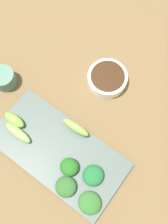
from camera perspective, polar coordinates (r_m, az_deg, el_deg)
The scene contains 11 objects.
tabletop at distance 0.76m, azimuth 1.14°, elevation -0.36°, with size 2.10×2.10×0.02m, color brown.
sauce_bowl at distance 0.77m, azimuth 4.93°, elevation 7.06°, with size 0.11×0.11×0.04m.
serving_plate at distance 0.72m, azimuth -5.27°, elevation -8.37°, with size 0.18×0.36×0.01m, color #44514D.
broccoli_stalk_0 at distance 0.74m, azimuth -14.45°, elevation -1.60°, with size 0.03×0.06×0.03m, color #73B03F.
broccoli_leafy_1 at distance 0.70m, azimuth -3.10°, elevation -11.48°, with size 0.05×0.05×0.03m, color #1E5A1C.
broccoli_leafy_2 at distance 0.70m, azimuth 1.95°, elevation -13.20°, with size 0.05×0.05×0.02m, color #1A5D2D.
broccoli_stalk_3 at distance 0.73m, azimuth -13.73°, elevation -4.29°, with size 0.02×0.08×0.02m, color #79A052.
broccoli_leafy_4 at distance 0.70m, azimuth -3.82°, elevation -15.40°, with size 0.05×0.05×0.02m, color #285524.
broccoli_leafy_5 at distance 0.70m, azimuth 1.22°, elevation -18.58°, with size 0.05×0.06×0.02m, color #285D25.
broccoli_stalk_6 at distance 0.71m, azimuth -1.45°, elevation -3.51°, with size 0.02×0.08×0.03m, color #78AE4A.
tea_cup at distance 0.79m, azimuth -16.45°, elevation 6.77°, with size 0.06×0.06×0.05m, color #497060.
Camera 1 is at (0.19, 0.12, 0.74)m, focal length 43.44 mm.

